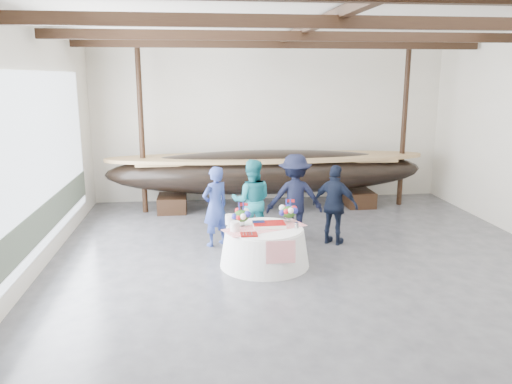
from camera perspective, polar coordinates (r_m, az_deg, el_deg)
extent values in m
cube|color=#3D3D42|center=(9.15, 7.02, -9.54)|extent=(10.00, 12.00, 0.01)
cube|color=silver|center=(14.40, 1.63, 8.05)|extent=(10.00, 0.02, 4.50)
cube|color=silver|center=(8.80, -26.11, 3.55)|extent=(0.02, 12.00, 4.50)
cube|color=white|center=(8.51, 7.90, 19.68)|extent=(10.00, 12.00, 0.01)
cube|color=black|center=(7.53, 9.83, 18.60)|extent=(9.80, 0.12, 0.18)
cube|color=black|center=(9.95, 5.61, 17.31)|extent=(9.80, 0.12, 0.18)
cube|color=black|center=(12.40, 3.08, 16.49)|extent=(9.80, 0.12, 0.18)
cube|color=black|center=(8.50, 7.88, 18.88)|extent=(0.15, 11.76, 0.15)
cylinder|color=black|center=(13.16, -12.98, 7.26)|extent=(0.14, 0.14, 4.50)
cylinder|color=black|center=(14.22, 16.56, 7.46)|extent=(0.14, 0.14, 4.50)
cube|color=silver|center=(9.76, -23.80, 3.09)|extent=(0.02, 7.00, 3.20)
cube|color=#596654|center=(9.98, -23.17, -3.13)|extent=(0.02, 7.00, 0.60)
cube|color=black|center=(13.45, -9.55, -1.29)|extent=(0.75, 0.96, 0.43)
cube|color=black|center=(14.13, 11.61, -0.69)|extent=(0.75, 0.96, 0.43)
ellipsoid|color=black|center=(13.39, 1.32, 2.32)|extent=(8.52, 1.70, 1.17)
cube|color=#9E7A4C|center=(13.33, 1.32, 3.67)|extent=(6.81, 1.12, 0.06)
cone|color=white|center=(9.51, 0.98, -6.30)|extent=(1.69, 1.69, 0.70)
cylinder|color=white|center=(9.39, 0.99, -4.23)|extent=(1.44, 1.44, 0.04)
cube|color=red|center=(9.39, 0.99, -4.10)|extent=(1.66, 1.09, 0.01)
cube|color=white|center=(9.43, 1.49, -3.81)|extent=(0.60, 0.40, 0.07)
cylinder|color=white|center=(9.16, -2.42, -3.96)|extent=(0.18, 0.18, 0.18)
cylinder|color=white|center=(9.61, -3.01, -3.14)|extent=(0.18, 0.18, 0.19)
cube|color=#6A090A|center=(8.95, -0.81, -4.88)|extent=(0.30, 0.24, 0.03)
cone|color=silver|center=(9.35, 4.65, -3.84)|extent=(0.09, 0.09, 0.12)
imported|color=navy|center=(10.48, -4.68, -1.65)|extent=(0.74, 0.68, 1.70)
imported|color=teal|center=(10.71, -0.50, -1.02)|extent=(0.94, 0.77, 1.80)
imported|color=black|center=(10.81, 4.46, -0.65)|extent=(1.26, 0.76, 1.90)
imported|color=black|center=(10.67, 9.02, -1.48)|extent=(1.05, 0.93, 1.71)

